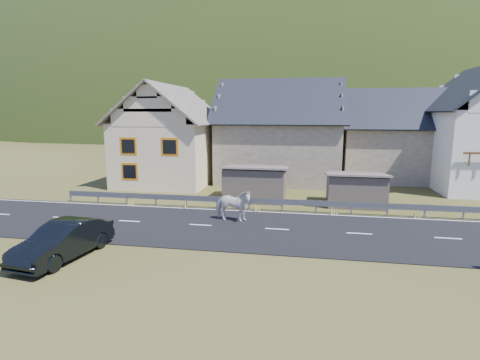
# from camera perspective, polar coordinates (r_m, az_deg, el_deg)

# --- Properties ---
(ground) EXTENTS (160.00, 160.00, 0.00)m
(ground) POSITION_cam_1_polar(r_m,az_deg,el_deg) (19.13, 5.66, -7.57)
(ground) COLOR #3F4216
(ground) RESTS_ON ground
(road) EXTENTS (60.00, 7.00, 0.04)m
(road) POSITION_cam_1_polar(r_m,az_deg,el_deg) (19.12, 5.66, -7.52)
(road) COLOR black
(road) RESTS_ON ground
(lane_markings) EXTENTS (60.00, 6.60, 0.01)m
(lane_markings) POSITION_cam_1_polar(r_m,az_deg,el_deg) (19.11, 5.66, -7.44)
(lane_markings) COLOR silver
(lane_markings) RESTS_ON road
(guardrail) EXTENTS (28.10, 0.09, 0.75)m
(guardrail) POSITION_cam_1_polar(r_m,az_deg,el_deg) (22.51, 6.43, -3.37)
(guardrail) COLOR #93969B
(guardrail) RESTS_ON ground
(shed_left) EXTENTS (4.30, 3.30, 2.40)m
(shed_left) POSITION_cam_1_polar(r_m,az_deg,el_deg) (25.34, 2.36, -0.55)
(shed_left) COLOR brown
(shed_left) RESTS_ON ground
(shed_right) EXTENTS (3.80, 2.90, 2.20)m
(shed_right) POSITION_cam_1_polar(r_m,az_deg,el_deg) (24.85, 17.22, -1.45)
(shed_right) COLOR brown
(shed_right) RESTS_ON ground
(house_cream) EXTENTS (7.80, 9.80, 8.30)m
(house_cream) POSITION_cam_1_polar(r_m,az_deg,el_deg) (32.26, -10.58, 7.43)
(house_cream) COLOR beige
(house_cream) RESTS_ON ground
(house_stone_a) EXTENTS (10.80, 9.80, 8.90)m
(house_stone_a) POSITION_cam_1_polar(r_m,az_deg,el_deg) (33.27, 6.13, 8.10)
(house_stone_a) COLOR tan
(house_stone_a) RESTS_ON ground
(house_stone_b) EXTENTS (9.80, 8.80, 8.10)m
(house_stone_b) POSITION_cam_1_polar(r_m,az_deg,el_deg) (36.03, 22.55, 6.91)
(house_stone_b) COLOR tan
(house_stone_b) RESTS_ON ground
(mountain) EXTENTS (440.00, 280.00, 260.00)m
(mountain) POSITION_cam_1_polar(r_m,az_deg,el_deg) (199.88, 11.09, 2.59)
(mountain) COLOR #273712
(mountain) RESTS_ON ground
(conifer_patch) EXTENTS (76.00, 50.00, 28.00)m
(conifer_patch) POSITION_cam_1_polar(r_m,az_deg,el_deg) (140.01, -13.83, 9.99)
(conifer_patch) COLOR black
(conifer_patch) RESTS_ON ground
(horse) EXTENTS (1.12, 2.14, 1.75)m
(horse) POSITION_cam_1_polar(r_m,az_deg,el_deg) (20.19, -1.11, -3.87)
(horse) COLOR silver
(horse) RESTS_ON road
(car) EXTENTS (2.15, 4.66, 1.48)m
(car) POSITION_cam_1_polar(r_m,az_deg,el_deg) (16.89, -25.28, -8.33)
(car) COLOR black
(car) RESTS_ON ground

